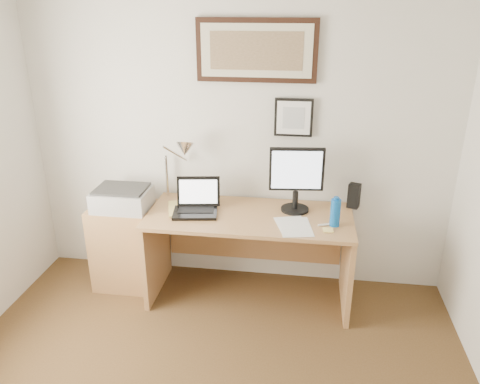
% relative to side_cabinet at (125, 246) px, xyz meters
% --- Properties ---
extents(wall_back, '(3.50, 0.02, 2.50)m').
position_rel_side_cabinet_xyz_m(wall_back, '(0.92, 0.32, 0.89)').
color(wall_back, silver).
rests_on(wall_back, ground).
extents(side_cabinet, '(0.50, 0.40, 0.73)m').
position_rel_side_cabinet_xyz_m(side_cabinet, '(0.00, 0.00, 0.00)').
color(side_cabinet, '#9F6F42').
rests_on(side_cabinet, floor).
extents(water_bottle, '(0.07, 0.07, 0.21)m').
position_rel_side_cabinet_xyz_m(water_bottle, '(1.72, -0.15, 0.49)').
color(water_bottle, '#0C52A7').
rests_on(water_bottle, desk).
extents(bottle_cap, '(0.04, 0.04, 0.02)m').
position_rel_side_cabinet_xyz_m(bottle_cap, '(1.72, -0.15, 0.60)').
color(bottle_cap, '#0C52A7').
rests_on(bottle_cap, water_bottle).
extents(speaker, '(0.11, 0.10, 0.20)m').
position_rel_side_cabinet_xyz_m(speaker, '(1.88, 0.21, 0.49)').
color(speaker, black).
rests_on(speaker, desk).
extents(paper_sheet_a, '(0.30, 0.37, 0.00)m').
position_rel_side_cabinet_xyz_m(paper_sheet_a, '(1.41, -0.20, 0.39)').
color(paper_sheet_a, silver).
rests_on(paper_sheet_a, desk).
extents(paper_sheet_b, '(0.28, 0.36, 0.00)m').
position_rel_side_cabinet_xyz_m(paper_sheet_b, '(1.43, -0.22, 0.39)').
color(paper_sheet_b, silver).
rests_on(paper_sheet_b, desk).
extents(sticky_pad, '(0.08, 0.08, 0.01)m').
position_rel_side_cabinet_xyz_m(sticky_pad, '(1.67, -0.24, 0.39)').
color(sticky_pad, '#F7DE75').
rests_on(sticky_pad, desk).
extents(marker_pen, '(0.14, 0.06, 0.02)m').
position_rel_side_cabinet_xyz_m(marker_pen, '(1.66, -0.16, 0.39)').
color(marker_pen, white).
rests_on(marker_pen, desk).
extents(book, '(0.30, 0.35, 0.02)m').
position_rel_side_cabinet_xyz_m(book, '(0.43, -0.07, 0.40)').
color(book, '#D9C166').
rests_on(book, desk).
extents(desk, '(1.60, 0.70, 0.75)m').
position_rel_side_cabinet_xyz_m(desk, '(1.07, 0.04, 0.15)').
color(desk, '#9F6F42').
rests_on(desk, floor).
extents(laptop, '(0.37, 0.34, 0.26)m').
position_rel_side_cabinet_xyz_m(laptop, '(0.65, -0.05, 0.44)').
color(laptop, black).
rests_on(laptop, desk).
extents(lcd_monitor, '(0.42, 0.22, 0.52)m').
position_rel_side_cabinet_xyz_m(lcd_monitor, '(1.42, 0.07, 0.68)').
color(lcd_monitor, black).
rests_on(lcd_monitor, desk).
extents(printer, '(0.44, 0.34, 0.18)m').
position_rel_side_cabinet_xyz_m(printer, '(0.03, -0.03, 0.45)').
color(printer, '#A9A9AC').
rests_on(printer, side_cabinet).
extents(desk_lamp, '(0.29, 0.27, 0.53)m').
position_rel_side_cabinet_xyz_m(desk_lamp, '(0.51, 0.13, 0.82)').
color(desk_lamp, silver).
rests_on(desk_lamp, desk).
extents(picture_large, '(0.92, 0.04, 0.47)m').
position_rel_side_cabinet_xyz_m(picture_large, '(1.07, 0.29, 1.59)').
color(picture_large, black).
rests_on(picture_large, wall_back).
extents(picture_small, '(0.30, 0.03, 0.30)m').
position_rel_side_cabinet_xyz_m(picture_small, '(1.37, 0.29, 1.09)').
color(picture_small, black).
rests_on(picture_small, wall_back).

